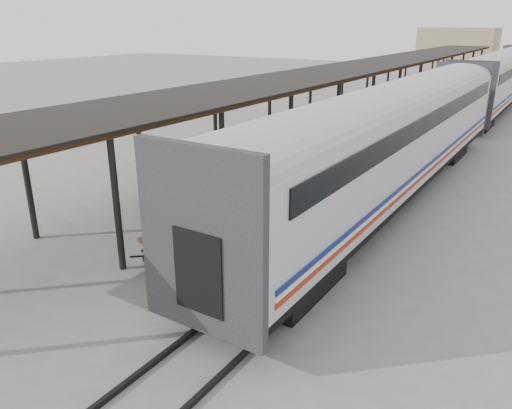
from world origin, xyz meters
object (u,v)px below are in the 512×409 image
at_px(luggage_tug, 359,125).
at_px(pedestrian, 329,127).
at_px(baggage_cart, 184,240).
at_px(porter, 174,215).

distance_m(luggage_tug, pedestrian, 3.44).
distance_m(baggage_cart, pedestrian, 17.11).
xyz_separation_m(baggage_cart, porter, (0.25, -0.65, 1.07)).
height_order(baggage_cart, luggage_tug, luggage_tug).
bearing_deg(pedestrian, baggage_cart, 104.22).
bearing_deg(luggage_tug, baggage_cart, -61.67).
xyz_separation_m(luggage_tug, porter, (2.74, -20.87, 1.14)).
bearing_deg(luggage_tug, porter, -61.21).
relative_size(baggage_cart, porter, 1.54).
bearing_deg(luggage_tug, pedestrian, -77.91).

